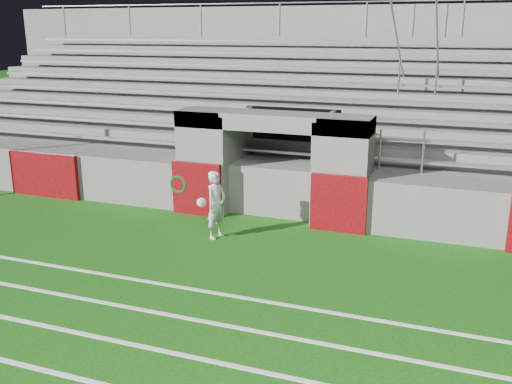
% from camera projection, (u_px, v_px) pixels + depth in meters
% --- Properties ---
extents(ground, '(90.00, 90.00, 0.00)m').
position_uv_depth(ground, '(215.00, 268.00, 11.21)').
color(ground, '#124A0C').
rests_on(ground, ground).
extents(stadium_structure, '(26.00, 8.48, 5.42)m').
position_uv_depth(stadium_structure, '(317.00, 129.00, 17.99)').
color(stadium_structure, '#585653').
rests_on(stadium_structure, ground).
extents(goalkeeper_with_ball, '(0.63, 0.64, 1.53)m').
position_uv_depth(goalkeeper_with_ball, '(216.00, 205.00, 12.67)').
color(goalkeeper_with_ball, '#B5BBBF').
rests_on(goalkeeper_with_ball, ground).
extents(hose_coil, '(0.53, 0.15, 0.53)m').
position_uv_depth(hose_coil, '(179.00, 184.00, 14.40)').
color(hose_coil, '#0D4517').
rests_on(hose_coil, ground).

